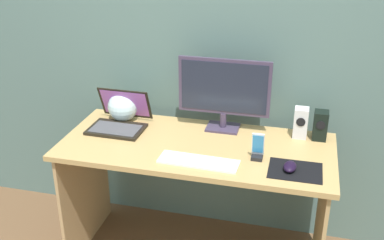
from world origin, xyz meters
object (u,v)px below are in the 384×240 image
object	(u,v)px
monitor	(224,91)
speaker_near_monitor	(301,123)
keyboard_external	(198,162)
phone_in_dock	(258,150)
fishbowl	(123,106)
mouse	(290,167)
laptop	(119,120)
speaker_right	(320,125)

from	to	relation	value
monitor	speaker_near_monitor	size ratio (longest dim) A/B	3.03
speaker_near_monitor	keyboard_external	bearing A→B (deg)	-138.68
speaker_near_monitor	monitor	bearing A→B (deg)	179.92
keyboard_external	phone_in_dock	size ratio (longest dim) A/B	2.82
monitor	speaker_near_monitor	distance (m)	0.44
fishbowl	keyboard_external	xyz separation A→B (m)	(0.54, -0.39, -0.08)
mouse	monitor	bearing A→B (deg)	140.61
monitor	laptop	world-z (taller)	monitor
mouse	speaker_near_monitor	bearing A→B (deg)	90.13
monitor	keyboard_external	size ratio (longest dim) A/B	1.29
phone_in_dock	monitor	bearing A→B (deg)	127.27
monitor	mouse	xyz separation A→B (m)	(0.39, -0.38, -0.20)
laptop	fishbowl	distance (m)	0.11
laptop	mouse	size ratio (longest dim) A/B	3.07
fishbowl	mouse	size ratio (longest dim) A/B	1.74
fishbowl	laptop	bearing A→B (deg)	-80.12
keyboard_external	speaker_right	bearing A→B (deg)	37.92
speaker_near_monitor	mouse	world-z (taller)	speaker_near_monitor
laptop	phone_in_dock	bearing A→B (deg)	-12.42
speaker_right	speaker_near_monitor	xyz separation A→B (m)	(-0.10, 0.00, 0.00)
laptop	mouse	bearing A→B (deg)	-14.79
speaker_right	speaker_near_monitor	size ratio (longest dim) A/B	0.95
monitor	fishbowl	xyz separation A→B (m)	(-0.59, -0.02, -0.14)
monitor	speaker_right	xyz separation A→B (m)	(0.52, -0.00, -0.14)
laptop	fishbowl	world-z (taller)	laptop
speaker_right	fishbowl	bearing A→B (deg)	-179.02
laptop	monitor	bearing A→B (deg)	12.31
monitor	phone_in_dock	world-z (taller)	monitor
speaker_right	phone_in_dock	bearing A→B (deg)	-134.61
fishbowl	keyboard_external	bearing A→B (deg)	-35.57
monitor	phone_in_dock	distance (m)	0.41
mouse	phone_in_dock	distance (m)	0.18
fishbowl	keyboard_external	distance (m)	0.67
speaker_right	fishbowl	size ratio (longest dim) A/B	0.91
speaker_near_monitor	laptop	distance (m)	1.00
speaker_right	mouse	size ratio (longest dim) A/B	1.58
speaker_near_monitor	phone_in_dock	xyz separation A→B (m)	(-0.19, -0.30, -0.04)
speaker_near_monitor	mouse	bearing A→B (deg)	-94.51
monitor	fishbowl	world-z (taller)	monitor
mouse	phone_in_dock	bearing A→B (deg)	159.06
phone_in_dock	laptop	bearing A→B (deg)	167.58
mouse	speaker_right	bearing A→B (deg)	75.29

